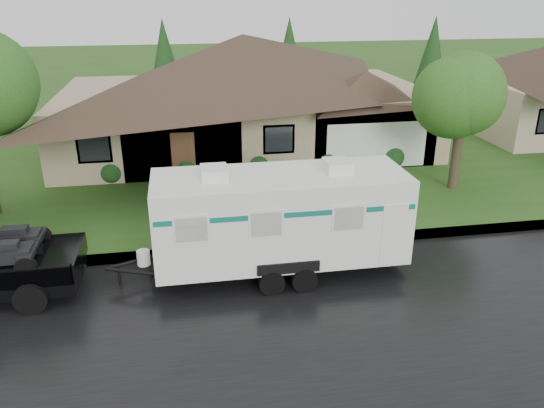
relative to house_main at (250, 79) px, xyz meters
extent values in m
plane|color=#285219|center=(-2.29, -13.84, -3.59)|extent=(140.00, 140.00, 0.00)
cube|color=black|center=(-2.29, -15.84, -3.59)|extent=(140.00, 8.00, 0.01)
cube|color=gray|center=(-2.29, -11.59, -3.52)|extent=(140.00, 0.50, 0.15)
cube|color=#285219|center=(-2.29, 1.16, -3.52)|extent=(140.00, 26.00, 0.15)
cube|color=gray|center=(-0.29, 0.16, -1.94)|extent=(18.00, 10.00, 3.00)
pyramid|color=#33221C|center=(-0.29, 0.16, 2.16)|extent=(19.44, 10.80, 2.60)
cube|color=gray|center=(5.11, -2.84, -2.09)|extent=(5.76, 4.00, 2.70)
cylinder|color=#382B1E|center=(7.41, -7.73, -2.25)|extent=(0.39, 0.39, 2.38)
sphere|color=#397325|center=(7.41, -7.73, 0.35)|extent=(3.28, 3.28, 3.28)
sphere|color=#143814|center=(-6.59, -4.54, -2.94)|extent=(1.00, 1.00, 1.00)
sphere|color=#143814|center=(-3.44, -4.54, -2.94)|extent=(1.00, 1.00, 1.00)
sphere|color=#143814|center=(-0.29, -4.54, -2.94)|extent=(1.00, 1.00, 1.00)
sphere|color=#143814|center=(2.86, -4.54, -2.94)|extent=(1.00, 1.00, 1.00)
sphere|color=#143814|center=(6.01, -4.54, -2.94)|extent=(1.00, 1.00, 1.00)
cube|color=black|center=(-7.66, -13.13, -2.59)|extent=(2.24, 1.94, 0.06)
cylinder|color=black|center=(-7.66, -14.13, -3.16)|extent=(0.86, 0.33, 0.86)
cylinder|color=black|center=(-7.66, -12.13, -3.16)|extent=(0.86, 0.33, 0.86)
cube|color=white|center=(-0.90, -13.13, -1.78)|extent=(7.14, 2.45, 2.50)
cube|color=black|center=(-0.90, -13.13, -3.18)|extent=(7.55, 1.22, 0.14)
cube|color=#0E655A|center=(-0.90, -13.13, -1.23)|extent=(7.00, 2.47, 0.14)
cube|color=white|center=(-2.74, -13.13, -0.37)|extent=(0.71, 0.82, 0.33)
cube|color=white|center=(0.73, -13.13, -0.37)|extent=(0.71, 0.82, 0.33)
cylinder|color=black|center=(-1.36, -14.33, -3.23)|extent=(0.71, 0.24, 0.71)
cylinder|color=black|center=(-1.36, -11.93, -3.23)|extent=(0.71, 0.24, 0.71)
cylinder|color=black|center=(-0.44, -14.33, -3.23)|extent=(0.71, 0.24, 0.71)
cylinder|color=black|center=(-0.44, -11.93, -3.23)|extent=(0.71, 0.24, 0.71)
camera|label=1|loc=(-3.52, -26.79, 4.31)|focal=35.00mm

